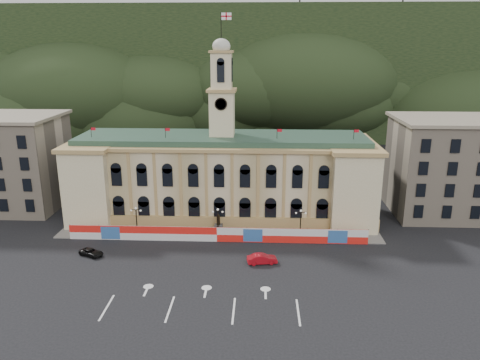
{
  "coord_description": "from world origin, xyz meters",
  "views": [
    {
      "loc": [
        7.05,
        -57.05,
        31.91
      ],
      "look_at": [
        3.73,
        18.0,
        9.91
      ],
      "focal_mm": 35.0,
      "sensor_mm": 36.0,
      "label": 1
    }
  ],
  "objects_px": {
    "lamp_center": "(218,220)",
    "black_suv": "(91,252)",
    "red_sedan": "(262,259)",
    "statue": "(219,228)"
  },
  "relations": [
    {
      "from": "red_sedan",
      "to": "black_suv",
      "type": "bearing_deg",
      "value": 76.93
    },
    {
      "from": "statue",
      "to": "black_suv",
      "type": "xyz_separation_m",
      "value": [
        -19.1,
        -9.34,
        -0.63
      ]
    },
    {
      "from": "red_sedan",
      "to": "lamp_center",
      "type": "bearing_deg",
      "value": 27.61
    },
    {
      "from": "statue",
      "to": "black_suv",
      "type": "distance_m",
      "value": 21.27
    },
    {
      "from": "lamp_center",
      "to": "black_suv",
      "type": "relative_size",
      "value": 1.17
    },
    {
      "from": "red_sedan",
      "to": "statue",
      "type": "bearing_deg",
      "value": 24.97
    },
    {
      "from": "lamp_center",
      "to": "black_suv",
      "type": "bearing_deg",
      "value": -156.4
    },
    {
      "from": "lamp_center",
      "to": "black_suv",
      "type": "height_order",
      "value": "lamp_center"
    },
    {
      "from": "statue",
      "to": "black_suv",
      "type": "height_order",
      "value": "statue"
    },
    {
      "from": "lamp_center",
      "to": "red_sedan",
      "type": "distance_m",
      "value": 12.61
    }
  ]
}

